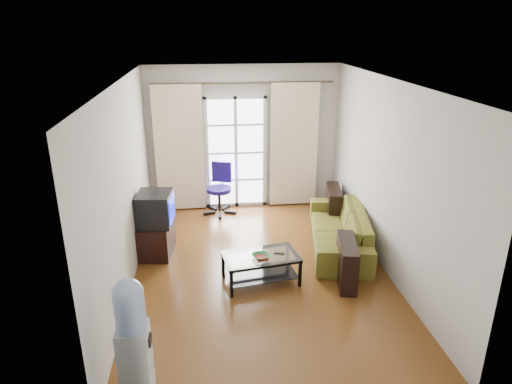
% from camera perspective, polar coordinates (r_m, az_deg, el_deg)
% --- Properties ---
extents(floor, '(5.20, 5.20, 0.00)m').
position_cam_1_polar(floor, '(6.75, 0.52, -9.76)').
color(floor, brown).
rests_on(floor, ground).
extents(ceiling, '(5.20, 5.20, 0.00)m').
position_cam_1_polar(ceiling, '(5.88, 0.61, 13.62)').
color(ceiling, white).
rests_on(ceiling, wall_back).
extents(wall_back, '(3.60, 0.02, 2.70)m').
position_cam_1_polar(wall_back, '(8.67, -1.59, 6.79)').
color(wall_back, beige).
rests_on(wall_back, floor).
extents(wall_front, '(3.60, 0.02, 2.70)m').
position_cam_1_polar(wall_front, '(3.86, 5.46, -11.74)').
color(wall_front, beige).
rests_on(wall_front, floor).
extents(wall_left, '(0.02, 5.20, 2.70)m').
position_cam_1_polar(wall_left, '(6.23, -16.09, 0.43)').
color(wall_left, beige).
rests_on(wall_left, floor).
extents(wall_right, '(0.02, 5.20, 2.70)m').
position_cam_1_polar(wall_right, '(6.64, 16.17, 1.66)').
color(wall_right, beige).
rests_on(wall_right, floor).
extents(french_door, '(1.16, 0.06, 2.15)m').
position_cam_1_polar(french_door, '(8.67, -2.53, 4.91)').
color(french_door, white).
rests_on(french_door, wall_back).
extents(curtain_rod, '(3.30, 0.04, 0.04)m').
position_cam_1_polar(curtain_rod, '(8.38, -1.60, 13.49)').
color(curtain_rod, '#4C3F2D').
rests_on(curtain_rod, wall_back).
extents(curtain_left, '(0.90, 0.07, 2.35)m').
position_cam_1_polar(curtain_left, '(8.57, -9.56, 5.32)').
color(curtain_left, '#FEECCC').
rests_on(curtain_left, curtain_rod).
extents(curtain_right, '(0.90, 0.07, 2.35)m').
position_cam_1_polar(curtain_right, '(8.72, 4.75, 5.80)').
color(curtain_right, '#FEECCC').
rests_on(curtain_right, curtain_rod).
extents(radiator, '(0.64, 0.12, 0.64)m').
position_cam_1_polar(radiator, '(8.97, 3.63, 0.43)').
color(radiator, gray).
rests_on(radiator, floor).
extents(sofa, '(2.41, 1.60, 0.62)m').
position_cam_1_polar(sofa, '(7.40, 10.34, -4.56)').
color(sofa, brown).
rests_on(sofa, floor).
extents(coffee_table, '(1.10, 0.74, 0.41)m').
position_cam_1_polar(coffee_table, '(6.35, 0.61, -9.09)').
color(coffee_table, silver).
rests_on(coffee_table, floor).
extents(bowl, '(0.32, 0.32, 0.06)m').
position_cam_1_polar(bowl, '(6.20, 0.58, -8.05)').
color(bowl, green).
rests_on(bowl, coffee_table).
extents(book, '(0.19, 0.24, 0.02)m').
position_cam_1_polar(book, '(6.19, 0.00, -8.28)').
color(book, '#992D12').
rests_on(book, coffee_table).
extents(remote, '(0.15, 0.07, 0.02)m').
position_cam_1_polar(remote, '(6.33, 2.92, -7.64)').
color(remote, black).
rests_on(remote, coffee_table).
extents(tv_stand, '(0.56, 0.76, 0.52)m').
position_cam_1_polar(tv_stand, '(7.26, -12.34, -5.64)').
color(tv_stand, black).
rests_on(tv_stand, floor).
extents(crt_tv, '(0.60, 0.59, 0.50)m').
position_cam_1_polar(crt_tv, '(7.02, -12.69, -2.05)').
color(crt_tv, black).
rests_on(crt_tv, tv_stand).
extents(task_chair, '(0.82, 0.82, 0.95)m').
position_cam_1_polar(task_chair, '(8.62, -4.55, -0.80)').
color(task_chair, black).
rests_on(task_chair, floor).
extents(water_cooler, '(0.30, 0.28, 1.37)m').
position_cam_1_polar(water_cooler, '(4.42, -15.06, -17.79)').
color(water_cooler, silver).
rests_on(water_cooler, floor).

